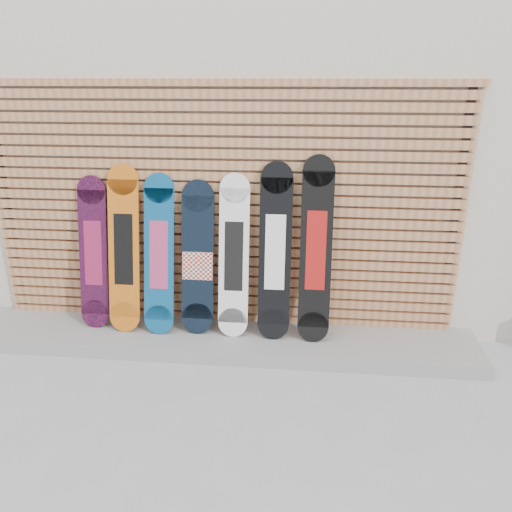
{
  "coord_description": "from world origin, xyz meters",
  "views": [
    {
      "loc": [
        0.6,
        -3.27,
        2.32
      ],
      "look_at": [
        0.19,
        0.75,
        0.85
      ],
      "focal_mm": 35.0,
      "sensor_mm": 36.0,
      "label": 1
    }
  ],
  "objects_px": {
    "snowboard_1": "(124,249)",
    "snowboard_5": "(275,252)",
    "snowboard_4": "(234,256)",
    "snowboard_2": "(159,255)",
    "snowboard_0": "(94,253)",
    "snowboard_6": "(316,251)",
    "snowboard_3": "(198,259)"
  },
  "relations": [
    {
      "from": "snowboard_2",
      "to": "snowboard_5",
      "type": "relative_size",
      "value": 0.92
    },
    {
      "from": "snowboard_1",
      "to": "snowboard_5",
      "type": "distance_m",
      "value": 1.35
    },
    {
      "from": "snowboard_4",
      "to": "snowboard_5",
      "type": "height_order",
      "value": "snowboard_5"
    },
    {
      "from": "snowboard_4",
      "to": "snowboard_6",
      "type": "distance_m",
      "value": 0.72
    },
    {
      "from": "snowboard_0",
      "to": "snowboard_5",
      "type": "distance_m",
      "value": 1.65
    },
    {
      "from": "snowboard_3",
      "to": "snowboard_0",
      "type": "bearing_deg",
      "value": 179.18
    },
    {
      "from": "snowboard_6",
      "to": "snowboard_4",
      "type": "bearing_deg",
      "value": 179.15
    },
    {
      "from": "snowboard_2",
      "to": "snowboard_3",
      "type": "height_order",
      "value": "snowboard_2"
    },
    {
      "from": "snowboard_2",
      "to": "snowboard_5",
      "type": "height_order",
      "value": "snowboard_5"
    },
    {
      "from": "snowboard_6",
      "to": "snowboard_2",
      "type": "bearing_deg",
      "value": -179.97
    },
    {
      "from": "snowboard_2",
      "to": "snowboard_3",
      "type": "relative_size",
      "value": 1.04
    },
    {
      "from": "snowboard_0",
      "to": "snowboard_2",
      "type": "relative_size",
      "value": 0.98
    },
    {
      "from": "snowboard_5",
      "to": "snowboard_1",
      "type": "bearing_deg",
      "value": -180.0
    },
    {
      "from": "snowboard_1",
      "to": "snowboard_4",
      "type": "height_order",
      "value": "snowboard_1"
    },
    {
      "from": "snowboard_3",
      "to": "snowboard_6",
      "type": "relative_size",
      "value": 0.85
    },
    {
      "from": "snowboard_1",
      "to": "snowboard_2",
      "type": "distance_m",
      "value": 0.32
    },
    {
      "from": "snowboard_0",
      "to": "snowboard_5",
      "type": "bearing_deg",
      "value": -0.92
    },
    {
      "from": "snowboard_0",
      "to": "snowboard_3",
      "type": "relative_size",
      "value": 1.01
    },
    {
      "from": "snowboard_2",
      "to": "snowboard_6",
      "type": "relative_size",
      "value": 0.89
    },
    {
      "from": "snowboard_2",
      "to": "snowboard_3",
      "type": "bearing_deg",
      "value": 3.2
    },
    {
      "from": "snowboard_2",
      "to": "snowboard_5",
      "type": "bearing_deg",
      "value": 0.36
    },
    {
      "from": "snowboard_1",
      "to": "snowboard_4",
      "type": "distance_m",
      "value": 0.99
    },
    {
      "from": "snowboard_2",
      "to": "snowboard_6",
      "type": "distance_m",
      "value": 1.38
    },
    {
      "from": "snowboard_3",
      "to": "snowboard_4",
      "type": "distance_m",
      "value": 0.33
    },
    {
      "from": "snowboard_2",
      "to": "snowboard_5",
      "type": "xyz_separation_m",
      "value": [
        1.03,
        0.01,
        0.06
      ]
    },
    {
      "from": "snowboard_3",
      "to": "snowboard_5",
      "type": "distance_m",
      "value": 0.69
    },
    {
      "from": "snowboard_1",
      "to": "snowboard_3",
      "type": "bearing_deg",
      "value": 1.1
    },
    {
      "from": "snowboard_2",
      "to": "snowboard_4",
      "type": "relative_size",
      "value": 0.99
    },
    {
      "from": "snowboard_1",
      "to": "snowboard_6",
      "type": "height_order",
      "value": "snowboard_6"
    },
    {
      "from": "snowboard_3",
      "to": "snowboard_2",
      "type": "bearing_deg",
      "value": -176.8
    },
    {
      "from": "snowboard_2",
      "to": "snowboard_3",
      "type": "distance_m",
      "value": 0.35
    },
    {
      "from": "snowboard_3",
      "to": "snowboard_6",
      "type": "height_order",
      "value": "snowboard_6"
    }
  ]
}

